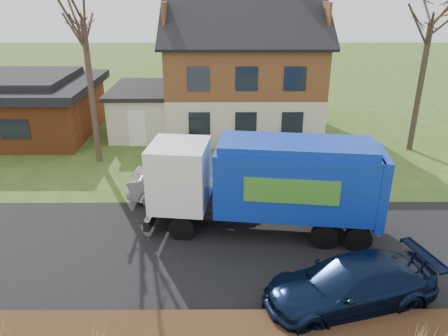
{
  "coord_description": "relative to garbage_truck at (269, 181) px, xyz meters",
  "views": [
    {
      "loc": [
        0.66,
        -13.23,
        8.66
      ],
      "look_at": [
        0.74,
        2.5,
        2.04
      ],
      "focal_mm": 35.0,
      "sensor_mm": 36.0,
      "label": 1
    }
  ],
  "objects": [
    {
      "name": "ground",
      "position": [
        -2.38,
        -1.19,
        -2.09
      ],
      "size": [
        120.0,
        120.0,
        0.0
      ],
      "primitive_type": "plane",
      "color": "#334E1A",
      "rests_on": "ground"
    },
    {
      "name": "road",
      "position": [
        -2.38,
        -1.19,
        -2.08
      ],
      "size": [
        80.0,
        7.0,
        0.02
      ],
      "primitive_type": "cube",
      "color": "black",
      "rests_on": "ground"
    },
    {
      "name": "main_house",
      "position": [
        -0.89,
        12.72,
        1.94
      ],
      "size": [
        12.95,
        8.95,
        9.26
      ],
      "color": "beige",
      "rests_on": "ground"
    },
    {
      "name": "ranch_house",
      "position": [
        -14.38,
        11.81,
        -0.28
      ],
      "size": [
        9.8,
        8.2,
        3.7
      ],
      "color": "brown",
      "rests_on": "ground"
    },
    {
      "name": "garbage_truck",
      "position": [
        0.0,
        0.0,
        0.0
      ],
      "size": [
        8.68,
        3.27,
        3.63
      ],
      "rotation": [
        0.0,
        0.0,
        -0.12
      ],
      "color": "black",
      "rests_on": "ground"
    },
    {
      "name": "silver_sedan",
      "position": [
        -3.14,
        2.48,
        -1.27
      ],
      "size": [
        5.13,
        2.21,
        1.64
      ],
      "primitive_type": "imported",
      "rotation": [
        0.0,
        0.0,
        1.47
      ],
      "color": "#B7B9C0",
      "rests_on": "ground"
    },
    {
      "name": "navy_wagon",
      "position": [
        1.93,
        -4.24,
        -1.36
      ],
      "size": [
        5.44,
        3.33,
        1.47
      ],
      "primitive_type": "imported",
      "rotation": [
        0.0,
        0.0,
        -1.3
      ],
      "color": "black",
      "rests_on": "ground"
    },
    {
      "name": "grass_clump_west",
      "position": [
        -7.23,
        -5.85,
        -1.3
      ],
      "size": [
        0.37,
        0.31,
        0.99
      ],
      "color": "#AC814C",
      "rests_on": "mulch_verge"
    },
    {
      "name": "grass_clump_east",
      "position": [
        3.21,
        -6.22,
        -1.35
      ],
      "size": [
        0.36,
        0.3,
        0.9
      ],
      "color": "#A17E47",
      "rests_on": "mulch_verge"
    }
  ]
}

